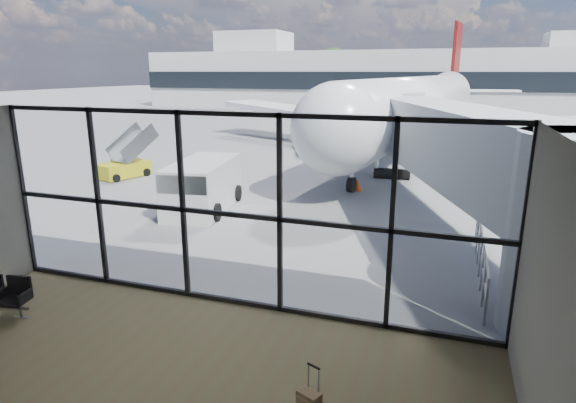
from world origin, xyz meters
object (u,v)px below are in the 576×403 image
Objects in this scene: airliner at (420,105)px; service_van at (202,186)px; belt_loader at (313,145)px; mobile_stairs at (124,167)px.

service_van is at bearing -102.27° from airliner.
airliner reaches higher than service_van.
belt_loader is at bearing -133.44° from airliner.
mobile_stairs is at bearing -143.80° from belt_loader.
belt_loader is 1.23× the size of mobile_stairs.
service_van is 1.42× the size of mobile_stairs.
mobile_stairs is (-13.66, -15.10, -2.49)m from airliner.
airliner is at bearing 22.08° from belt_loader.
airliner is 20.51m from mobile_stairs.
service_van is 14.14m from belt_loader.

